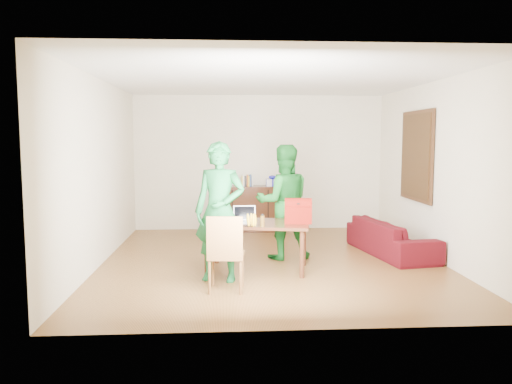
{
  "coord_description": "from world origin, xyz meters",
  "views": [
    {
      "loc": [
        -0.68,
        -7.32,
        1.82
      ],
      "look_at": [
        -0.25,
        -0.31,
        1.08
      ],
      "focal_mm": 35.0,
      "sensor_mm": 36.0,
      "label": 1
    }
  ],
  "objects": [
    {
      "name": "chair",
      "position": [
        -0.68,
        -1.45,
        0.27
      ],
      "size": [
        0.46,
        0.44,
        0.93
      ],
      "rotation": [
        0.0,
        0.0,
        -0.09
      ],
      "color": "brown",
      "rests_on": "ground"
    },
    {
      "name": "room",
      "position": [
        0.01,
        0.13,
        1.31
      ],
      "size": [
        5.2,
        5.7,
        2.9
      ],
      "color": "#4C2D13",
      "rests_on": "ground"
    },
    {
      "name": "sofa",
      "position": [
        1.95,
        0.33,
        0.27
      ],
      "size": [
        1.03,
        1.95,
        0.54
      ],
      "primitive_type": "imported",
      "rotation": [
        0.0,
        0.0,
        1.74
      ],
      "color": "#40080C",
      "rests_on": "ground"
    },
    {
      "name": "bananas",
      "position": [
        -0.34,
        -0.83,
        0.71
      ],
      "size": [
        0.2,
        0.16,
        0.07
      ],
      "primitive_type": null,
      "rotation": [
        0.0,
        0.0,
        0.33
      ],
      "color": "gold",
      "rests_on": "table"
    },
    {
      "name": "red_bag",
      "position": [
        0.32,
        -0.6,
        0.81
      ],
      "size": [
        0.39,
        0.26,
        0.27
      ],
      "primitive_type": "cube",
      "rotation": [
        0.0,
        0.0,
        -0.14
      ],
      "color": "maroon",
      "rests_on": "table"
    },
    {
      "name": "table",
      "position": [
        -0.25,
        -0.51,
        0.6
      ],
      "size": [
        1.57,
        1.07,
        0.68
      ],
      "rotation": [
        0.0,
        0.0,
        -0.19
      ],
      "color": "#32180D",
      "rests_on": "ground"
    },
    {
      "name": "laptop",
      "position": [
        -0.41,
        -0.51,
        0.72
      ],
      "size": [
        0.31,
        0.22,
        0.22
      ],
      "rotation": [
        0.0,
        0.0,
        0.0
      ],
      "color": "white",
      "rests_on": "table"
    },
    {
      "name": "person_near",
      "position": [
        -0.76,
        -0.98,
        0.9
      ],
      "size": [
        0.75,
        0.59,
        1.8
      ],
      "primitive_type": "imported",
      "rotation": [
        0.0,
        0.0,
        -0.27
      ],
      "color": "#145D2B",
      "rests_on": "ground"
    },
    {
      "name": "person_far",
      "position": [
        0.2,
        0.17,
        0.87
      ],
      "size": [
        0.89,
        0.72,
        1.74
      ],
      "primitive_type": "imported",
      "rotation": [
        0.0,
        0.0,
        3.21
      ],
      "color": "#155F1D",
      "rests_on": "ground"
    },
    {
      "name": "bottle",
      "position": [
        -0.2,
        -0.87,
        0.76
      ],
      "size": [
        0.06,
        0.06,
        0.17
      ],
      "primitive_type": "cylinder",
      "rotation": [
        0.0,
        0.0,
        -0.18
      ],
      "color": "#563A13",
      "rests_on": "table"
    }
  ]
}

